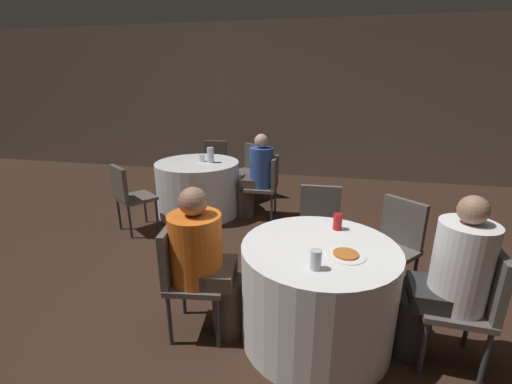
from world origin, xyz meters
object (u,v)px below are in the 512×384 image
at_px(chair_near_north, 319,222).
at_px(person_blue_shirt, 256,177).
at_px(chair_near_east, 471,297).
at_px(chair_far_east, 268,182).
at_px(table_near, 317,293).
at_px(chair_near_northeast, 395,239).
at_px(pizza_plate_near, 346,255).
at_px(soda_can_red, 338,222).
at_px(bottle_far, 210,155).
at_px(chair_near_west, 185,269).
at_px(chair_far_north, 215,162).
at_px(person_orange_shirt, 205,261).
at_px(chair_far_northeast, 250,166).
at_px(chair_far_southwest, 128,193).
at_px(soda_can_silver, 316,260).
at_px(table_far, 198,188).
at_px(person_white_shirt, 446,282).

distance_m(chair_near_north, person_blue_shirt, 1.51).
height_order(chair_near_east, chair_far_east, same).
xyz_separation_m(table_near, person_blue_shirt, (-0.92, 2.16, 0.20)).
bearing_deg(chair_near_northeast, table_near, 90.00).
xyz_separation_m(pizza_plate_near, soda_can_red, (-0.05, 0.40, 0.05)).
bearing_deg(chair_near_northeast, chair_near_east, 153.77).
bearing_deg(bottle_far, chair_near_west, -75.18).
height_order(chair_near_north, pizza_plate_near, chair_near_north).
bearing_deg(chair_near_east, pizza_plate_near, 96.41).
height_order(chair_far_north, person_orange_shirt, person_orange_shirt).
xyz_separation_m(chair_near_west, chair_far_north, (-0.88, 3.24, 0.00)).
height_order(soda_can_red, bottle_far, bottle_far).
distance_m(table_near, soda_can_red, 0.54).
relative_size(person_blue_shirt, soda_can_red, 9.34).
bearing_deg(chair_far_northeast, chair_near_north, 153.55).
bearing_deg(chair_far_southwest, soda_can_red, 12.66).
height_order(person_orange_shirt, soda_can_silver, person_orange_shirt).
bearing_deg(chair_far_northeast, table_near, 145.57).
height_order(table_far, soda_can_red, soda_can_red).
xyz_separation_m(chair_near_west, chair_far_northeast, (-0.26, 3.08, 0.00)).
bearing_deg(chair_far_east, soda_can_red, -156.26).
bearing_deg(chair_far_southwest, soda_can_silver, 0.25).
height_order(soda_can_silver, soda_can_red, same).
relative_size(chair_near_northeast, chair_far_north, 1.00).
height_order(soda_can_silver, bottle_far, bottle_far).
distance_m(person_white_shirt, soda_can_red, 0.78).
distance_m(chair_near_north, person_white_shirt, 1.28).
relative_size(chair_near_north, chair_near_west, 1.00).
distance_m(chair_near_east, chair_far_southwest, 3.54).
bearing_deg(bottle_far, person_orange_shirt, -71.58).
bearing_deg(person_orange_shirt, chair_far_east, 171.63).
height_order(chair_near_northeast, person_orange_shirt, person_orange_shirt).
height_order(chair_far_east, person_orange_shirt, person_orange_shirt).
distance_m(pizza_plate_near, soda_can_silver, 0.28).
bearing_deg(table_far, person_white_shirt, -40.98).
xyz_separation_m(chair_far_north, soda_can_red, (1.93, -2.81, 0.28)).
xyz_separation_m(pizza_plate_near, bottle_far, (-1.70, 2.26, 0.10)).
xyz_separation_m(chair_far_east, bottle_far, (-0.78, -0.00, 0.32)).
xyz_separation_m(chair_near_north, bottle_far, (-1.51, 1.22, 0.32)).
relative_size(table_near, bottle_far, 5.20).
bearing_deg(table_near, chair_far_northeast, 111.93).
distance_m(table_near, chair_far_north, 3.61).
bearing_deg(chair_near_east, table_near, 90.00).
bearing_deg(person_white_shirt, chair_near_west, 95.93).
bearing_deg(table_far, chair_far_northeast, 56.36).
xyz_separation_m(table_near, chair_near_northeast, (0.62, 0.71, 0.14)).
bearing_deg(chair_near_northeast, pizza_plate_near, 101.63).
height_order(chair_far_southwest, person_white_shirt, person_white_shirt).
height_order(chair_near_north, bottle_far, bottle_far).
xyz_separation_m(chair_near_north, chair_near_east, (0.97, -1.00, 0.00)).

